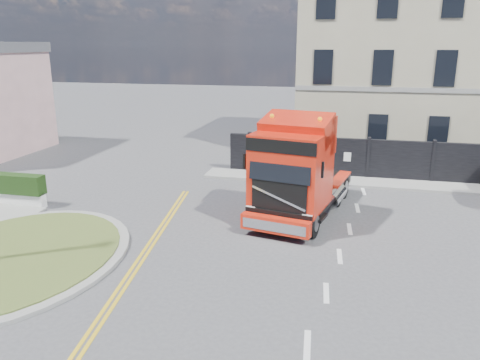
# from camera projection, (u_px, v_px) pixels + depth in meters

# --- Properties ---
(ground) EXTENTS (120.00, 120.00, 0.00)m
(ground) POSITION_uv_depth(u_px,v_px,m) (251.00, 243.00, 15.85)
(ground) COLOR #424244
(ground) RESTS_ON ground
(traffic_island) EXTENTS (6.80, 6.80, 0.17)m
(traffic_island) POSITION_uv_depth(u_px,v_px,m) (12.00, 258.00, 14.56)
(traffic_island) COLOR gray
(traffic_island) RESTS_ON ground
(hoarding_fence) EXTENTS (18.80, 0.25, 2.00)m
(hoarding_fence) POSITION_uv_depth(u_px,v_px,m) (423.00, 162.00, 22.54)
(hoarding_fence) COLOR black
(hoarding_fence) RESTS_ON ground
(georgian_building) EXTENTS (12.30, 10.30, 12.80)m
(georgian_building) POSITION_uv_depth(u_px,v_px,m) (405.00, 56.00, 28.34)
(georgian_building) COLOR #AFA88B
(georgian_building) RESTS_ON ground
(pavement_far) EXTENTS (20.00, 1.60, 0.12)m
(pavement_far) POSITION_uv_depth(u_px,v_px,m) (411.00, 185.00, 22.09)
(pavement_far) COLOR gray
(pavement_far) RESTS_ON ground
(truck) EXTENTS (3.70, 6.95, 3.95)m
(truck) POSITION_uv_depth(u_px,v_px,m) (297.00, 175.00, 17.51)
(truck) COLOR black
(truck) RESTS_ON ground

